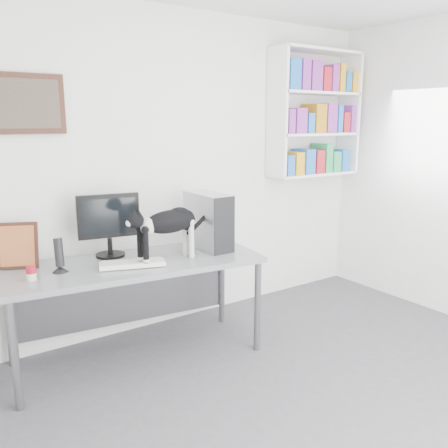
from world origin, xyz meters
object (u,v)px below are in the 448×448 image
(keyboard, at_px, (132,264))
(leaning_print, at_px, (18,245))
(soup_can, at_px, (31,273))
(cat, at_px, (168,235))
(pc_tower, at_px, (208,221))
(monitor, at_px, (109,225))
(speaker, at_px, (59,255))
(desk, at_px, (137,310))
(bookshelf, at_px, (315,114))

(keyboard, height_order, leaning_print, leaning_print)
(soup_can, xyz_separation_m, cat, (0.94, -0.12, 0.15))
(pc_tower, height_order, soup_can, pc_tower)
(monitor, distance_m, pc_tower, 0.78)
(monitor, distance_m, soup_can, 0.70)
(speaker, relative_size, soup_can, 2.69)
(keyboard, relative_size, pc_tower, 1.01)
(desk, height_order, keyboard, keyboard)
(leaning_print, xyz_separation_m, cat, (0.94, -0.45, 0.03))
(bookshelf, relative_size, cat, 1.92)
(monitor, relative_size, keyboard, 1.07)
(desk, bearing_deg, cat, -25.23)
(soup_can, bearing_deg, desk, 0.59)
(cat, bearing_deg, monitor, 123.53)
(bookshelf, xyz_separation_m, keyboard, (-2.20, -0.45, -1.06))
(monitor, bearing_deg, pc_tower, -6.82)
(cat, bearing_deg, soup_can, 165.74)
(pc_tower, relative_size, cat, 0.70)
(bookshelf, distance_m, desk, 2.62)
(cat, bearing_deg, pc_tower, 10.59)
(cat, bearing_deg, desk, 140.93)
(keyboard, height_order, soup_can, soup_can)
(desk, height_order, cat, cat)
(bookshelf, xyz_separation_m, monitor, (-2.24, -0.12, -0.83))
(speaker, relative_size, leaning_print, 0.74)
(leaning_print, distance_m, soup_can, 0.35)
(desk, distance_m, soup_can, 0.85)
(desk, bearing_deg, bookshelf, 16.52)
(bookshelf, height_order, leaning_print, bookshelf)
(keyboard, distance_m, speaker, 0.50)
(leaning_print, bearing_deg, soup_can, -63.93)
(monitor, xyz_separation_m, keyboard, (0.04, -0.33, -0.23))
(monitor, bearing_deg, soup_can, -148.68)
(keyboard, bearing_deg, leaning_print, 167.57)
(desk, xyz_separation_m, keyboard, (-0.06, -0.09, 0.40))
(pc_tower, distance_m, soup_can, 1.38)
(speaker, height_order, soup_can, speaker)
(monitor, xyz_separation_m, soup_can, (-0.63, -0.24, -0.20))
(bookshelf, bearing_deg, cat, -165.92)
(keyboard, distance_m, leaning_print, 0.80)
(soup_can, bearing_deg, monitor, 20.85)
(desk, bearing_deg, pc_tower, 7.33)
(desk, height_order, leaning_print, leaning_print)
(keyboard, distance_m, cat, 0.33)
(desk, relative_size, cat, 2.87)
(bookshelf, xyz_separation_m, speaker, (-2.67, -0.30, -0.96))
(speaker, bearing_deg, leaning_print, 132.84)
(desk, distance_m, cat, 0.63)
(keyboard, relative_size, cat, 0.71)
(bookshelf, relative_size, pc_tower, 2.73)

